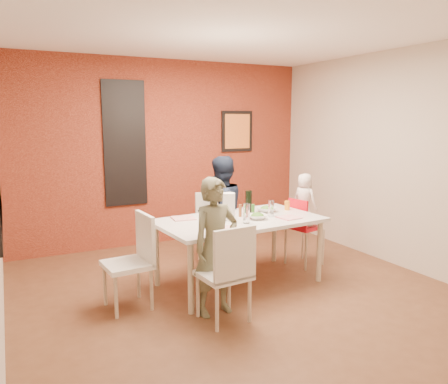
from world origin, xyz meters
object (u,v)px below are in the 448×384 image
chair_left (135,256)px  paper_towel_roll (229,207)px  wine_bottle (249,203)px  high_chair (303,225)px  child_near (216,247)px  chair_far (213,223)px  toddler (304,200)px  child_far (221,212)px  dining_table (239,225)px  chair_near (228,269)px

chair_left → paper_towel_roll: (1.07, 0.06, 0.38)m
wine_bottle → high_chair: bearing=5.4°
child_near → wine_bottle: 1.04m
chair_far → toddler: toddler is taller
high_chair → toddler: size_ratio=1.29×
child_far → chair_far: bearing=-111.2°
chair_far → child_near: child_near is taller
high_chair → paper_towel_roll: 1.23m
chair_far → paper_towel_roll: (-0.22, -0.86, 0.40)m
dining_table → paper_towel_roll: 0.25m
dining_table → chair_far: 0.88m
child_far → chair_near: bearing=47.8°
chair_near → toddler: (1.60, 1.01, 0.33)m
chair_near → child_near: 0.28m
chair_left → paper_towel_roll: 1.14m
dining_table → child_near: size_ratio=1.42×
chair_far → toddler: bearing=-25.8°
child_far → toddler: (0.97, -0.42, 0.14)m
child_far → toddler: bearing=138.2°
chair_far → chair_left: (-1.29, -0.92, 0.02)m
chair_left → child_far: child_far is taller
chair_left → paper_towel_roll: bearing=88.8°
high_chair → toddler: (0.02, 0.01, 0.32)m
chair_far → child_far: 0.31m
high_chair → child_near: size_ratio=0.66×
chair_left → high_chair: size_ratio=1.08×
child_near → wine_bottle: child_near is taller
child_near → paper_towel_roll: size_ratio=4.37×
paper_towel_roll → chair_near: bearing=-117.9°
child_far → wine_bottle: child_far is taller
dining_table → paper_towel_roll: size_ratio=6.20×
wine_bottle → chair_left: bearing=-172.8°
child_far → toddler: child_far is taller
wine_bottle → paper_towel_roll: size_ratio=0.95×
wine_bottle → dining_table: bearing=-149.1°
high_chair → paper_towel_roll: bearing=86.7°
wine_bottle → child_near: bearing=-137.8°
chair_far → chair_left: bearing=-135.5°
dining_table → chair_near: chair_near is taller
child_far → chair_left: bearing=9.9°
toddler → wine_bottle: (-0.86, -0.09, 0.05)m
dining_table → high_chair: high_chair is taller
high_chair → wine_bottle: wine_bottle is taller
high_chair → child_far: 1.05m
dining_table → toddler: toddler is taller
chair_left → paper_towel_roll: size_ratio=3.09×
high_chair → toddler: bearing=-78.1°
chair_far → child_far: bearing=-84.0°
chair_far → paper_towel_roll: 0.97m
child_near → chair_near: bearing=-95.1°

